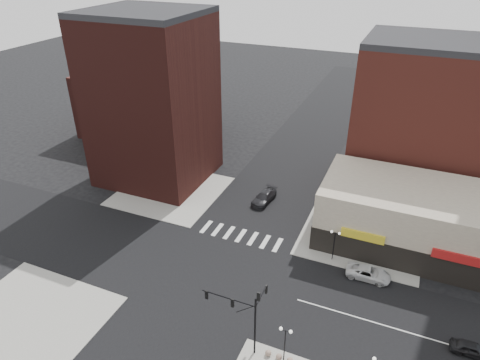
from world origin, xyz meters
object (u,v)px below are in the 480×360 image
at_px(street_lamp_ne, 335,238).
at_px(dark_sedan_east, 472,349).
at_px(traffic_signal, 247,309).
at_px(white_suv, 368,273).
at_px(street_lamp_se_a, 285,337).
at_px(dark_sedan_north, 264,197).

height_order(street_lamp_ne, dark_sedan_east, street_lamp_ne).
height_order(traffic_signal, white_suv, traffic_signal).
bearing_deg(street_lamp_ne, dark_sedan_east, -29.23).
distance_m(street_lamp_se_a, dark_sedan_east, 17.86).
bearing_deg(dark_sedan_north, street_lamp_ne, -30.11).
relative_size(traffic_signal, street_lamp_ne, 1.87).
relative_size(street_lamp_ne, dark_sedan_north, 0.77).
height_order(street_lamp_se_a, dark_sedan_north, street_lamp_se_a).
relative_size(white_suv, dark_sedan_north, 0.93).
distance_m(traffic_signal, dark_sedan_east, 21.50).
bearing_deg(traffic_signal, street_lamp_ne, 73.25).
xyz_separation_m(traffic_signal, white_suv, (9.22, 14.33, -4.27)).
distance_m(street_lamp_se_a, white_suv, 15.71).
bearing_deg(dark_sedan_north, white_suv, -25.76).
bearing_deg(traffic_signal, dark_sedan_east, 20.80).
relative_size(street_lamp_se_a, dark_sedan_north, 0.77).
height_order(traffic_signal, dark_sedan_east, traffic_signal).
relative_size(street_lamp_ne, white_suv, 0.83).
distance_m(street_lamp_se_a, street_lamp_ne, 16.03).
xyz_separation_m(street_lamp_se_a, street_lamp_ne, (1.00, 16.00, 0.00)).
height_order(street_lamp_se_a, street_lamp_ne, same).
xyz_separation_m(dark_sedan_east, dark_sedan_north, (-27.11, 17.61, 0.13)).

